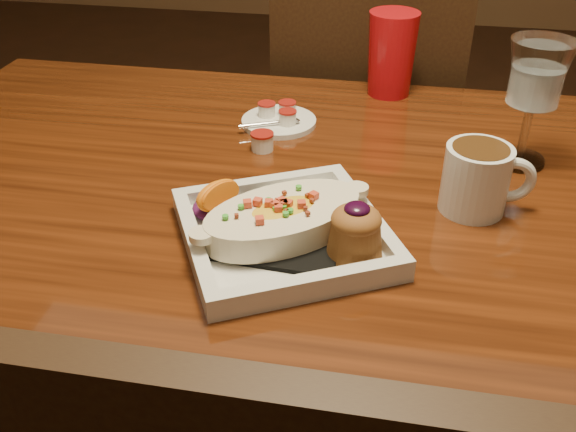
% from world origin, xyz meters
% --- Properties ---
extents(table, '(1.50, 0.90, 0.75)m').
position_xyz_m(table, '(0.00, 0.00, 0.65)').
color(table, '#5E270D').
rests_on(table, floor).
extents(chair_far, '(0.42, 0.42, 0.93)m').
position_xyz_m(chair_far, '(-0.00, 0.63, 0.51)').
color(chair_far, black).
rests_on(chair_far, floor).
extents(plate, '(0.33, 0.33, 0.08)m').
position_xyz_m(plate, '(-0.05, -0.12, 0.78)').
color(plate, silver).
rests_on(plate, table).
extents(coffee_mug, '(0.12, 0.09, 0.09)m').
position_xyz_m(coffee_mug, '(0.19, 0.01, 0.80)').
color(coffee_mug, silver).
rests_on(coffee_mug, table).
extents(goblet, '(0.09, 0.09, 0.19)m').
position_xyz_m(goblet, '(0.26, 0.16, 0.88)').
color(goblet, silver).
rests_on(goblet, table).
extents(saucer, '(0.13, 0.13, 0.09)m').
position_xyz_m(saucer, '(-0.13, 0.23, 0.76)').
color(saucer, silver).
rests_on(saucer, table).
extents(creamer_loose, '(0.04, 0.04, 0.03)m').
position_xyz_m(creamer_loose, '(-0.14, 0.13, 0.77)').
color(creamer_loose, white).
rests_on(creamer_loose, table).
extents(red_tumbler, '(0.09, 0.09, 0.15)m').
position_xyz_m(red_tumbler, '(0.05, 0.40, 0.83)').
color(red_tumbler, red).
rests_on(red_tumbler, table).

